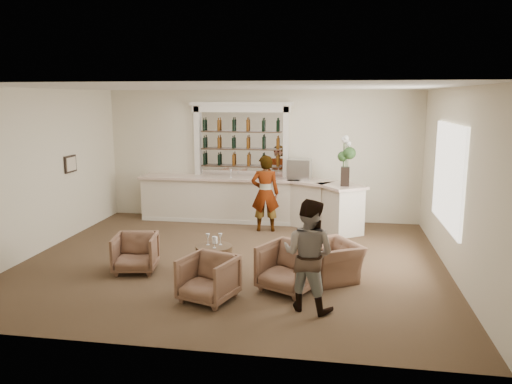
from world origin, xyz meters
TOP-DOWN VIEW (x-y plane):
  - ground at (0.00, 0.00)m, footprint 8.00×8.00m
  - room_shell at (0.16, 0.71)m, footprint 8.04×7.02m
  - bar_counter at (-0.16, 3.00)m, footprint 5.72×1.80m
  - back_bar_alcove at (-0.50, 3.41)m, footprint 2.64×0.25m
  - cocktail_table at (-0.20, -0.69)m, footprint 0.66×0.66m
  - sommelier at (0.29, 2.30)m, footprint 0.71×0.52m
  - guest at (1.56, -1.99)m, footprint 0.98×0.88m
  - armchair_left at (-1.63, -0.86)m, footprint 0.86×0.88m
  - armchair_center at (0.02, -1.93)m, footprint 0.97×0.99m
  - armchair_right at (1.21, -1.31)m, footprint 1.13×1.14m
  - armchair_far at (1.87, -0.66)m, footprint 1.27×1.31m
  - espresso_machine at (1.02, 3.08)m, footprint 0.60×0.52m
  - flower_vase at (2.12, 2.29)m, footprint 0.30×0.30m
  - wine_glass_bar_left at (0.39, 2.95)m, footprint 0.07×0.07m
  - wine_glass_bar_right at (-0.69, 3.00)m, footprint 0.07×0.07m
  - wine_glass_tbl_a at (-0.32, -0.66)m, footprint 0.07×0.07m
  - wine_glass_tbl_b at (-0.10, -0.61)m, footprint 0.07×0.07m
  - wine_glass_tbl_c at (-0.16, -0.82)m, footprint 0.07×0.07m
  - napkin_holder at (-0.22, -0.55)m, footprint 0.08×0.08m

SIDE VIEW (x-z plane):
  - ground at x=0.00m, z-range 0.00..0.00m
  - cocktail_table at x=-0.20m, z-range 0.00..0.50m
  - armchair_far at x=1.87m, z-range 0.00..0.65m
  - armchair_left at x=-1.63m, z-range 0.00..0.69m
  - armchair_center at x=0.02m, z-range 0.00..0.71m
  - armchair_right at x=1.21m, z-range 0.00..0.78m
  - napkin_holder at x=-0.22m, z-range 0.50..0.62m
  - bar_counter at x=-0.16m, z-range 0.00..1.14m
  - wine_glass_tbl_a at x=-0.32m, z-range 0.50..0.71m
  - wine_glass_tbl_b at x=-0.10m, z-range 0.50..0.71m
  - wine_glass_tbl_c at x=-0.16m, z-range 0.50..0.71m
  - guest at x=1.56m, z-range 0.00..1.68m
  - sommelier at x=0.29m, z-range 0.00..1.81m
  - wine_glass_bar_left at x=0.39m, z-range 1.14..1.35m
  - wine_glass_bar_right at x=-0.69m, z-range 1.14..1.35m
  - espresso_machine at x=1.02m, z-range 1.14..1.63m
  - flower_vase at x=2.12m, z-range 1.21..2.35m
  - back_bar_alcove at x=-0.50m, z-range 0.53..3.53m
  - room_shell at x=0.16m, z-range 0.68..4.00m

